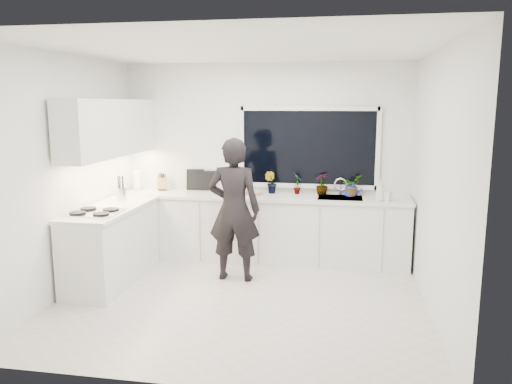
# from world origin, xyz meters

# --- Properties ---
(floor) EXTENTS (4.00, 3.50, 0.02)m
(floor) POSITION_xyz_m (0.00, 0.00, -0.01)
(floor) COLOR beige
(floor) RESTS_ON ground
(wall_back) EXTENTS (4.00, 0.02, 2.70)m
(wall_back) POSITION_xyz_m (0.00, 1.76, 1.35)
(wall_back) COLOR white
(wall_back) RESTS_ON ground
(wall_left) EXTENTS (0.02, 3.50, 2.70)m
(wall_left) POSITION_xyz_m (-2.01, 0.00, 1.35)
(wall_left) COLOR white
(wall_left) RESTS_ON ground
(wall_right) EXTENTS (0.02, 3.50, 2.70)m
(wall_right) POSITION_xyz_m (2.01, 0.00, 1.35)
(wall_right) COLOR white
(wall_right) RESTS_ON ground
(ceiling) EXTENTS (4.00, 3.50, 0.02)m
(ceiling) POSITION_xyz_m (0.00, 0.00, 2.71)
(ceiling) COLOR white
(ceiling) RESTS_ON wall_back
(window) EXTENTS (1.80, 0.02, 1.00)m
(window) POSITION_xyz_m (0.60, 1.73, 1.55)
(window) COLOR black
(window) RESTS_ON wall_back
(base_cabinets_back) EXTENTS (3.92, 0.58, 0.88)m
(base_cabinets_back) POSITION_xyz_m (0.00, 1.45, 0.44)
(base_cabinets_back) COLOR white
(base_cabinets_back) RESTS_ON floor
(base_cabinets_left) EXTENTS (0.58, 1.60, 0.88)m
(base_cabinets_left) POSITION_xyz_m (-1.67, 0.35, 0.44)
(base_cabinets_left) COLOR white
(base_cabinets_left) RESTS_ON floor
(countertop_back) EXTENTS (3.94, 0.62, 0.04)m
(countertop_back) POSITION_xyz_m (0.00, 1.44, 0.90)
(countertop_back) COLOR silver
(countertop_back) RESTS_ON base_cabinets_back
(countertop_left) EXTENTS (0.62, 1.60, 0.04)m
(countertop_left) POSITION_xyz_m (-1.67, 0.35, 0.90)
(countertop_left) COLOR silver
(countertop_left) RESTS_ON base_cabinets_left
(upper_cabinets) EXTENTS (0.34, 2.10, 0.70)m
(upper_cabinets) POSITION_xyz_m (-1.79, 0.70, 1.85)
(upper_cabinets) COLOR white
(upper_cabinets) RESTS_ON wall_left
(sink) EXTENTS (0.58, 0.42, 0.14)m
(sink) POSITION_xyz_m (1.05, 1.45, 0.87)
(sink) COLOR silver
(sink) RESTS_ON countertop_back
(faucet) EXTENTS (0.03, 0.03, 0.22)m
(faucet) POSITION_xyz_m (1.05, 1.65, 1.03)
(faucet) COLOR silver
(faucet) RESTS_ON countertop_back
(stovetop) EXTENTS (0.56, 0.48, 0.03)m
(stovetop) POSITION_xyz_m (-1.69, -0.00, 0.94)
(stovetop) COLOR black
(stovetop) RESTS_ON countertop_left
(person) EXTENTS (0.64, 0.42, 1.75)m
(person) POSITION_xyz_m (-0.22, 0.66, 0.88)
(person) COLOR black
(person) RESTS_ON floor
(pizza_tray) EXTENTS (0.53, 0.46, 0.03)m
(pizza_tray) POSITION_xyz_m (-0.24, 1.42, 0.94)
(pizza_tray) COLOR silver
(pizza_tray) RESTS_ON countertop_back
(pizza) EXTENTS (0.48, 0.42, 0.01)m
(pizza) POSITION_xyz_m (-0.24, 1.42, 0.95)
(pizza) COLOR #B63918
(pizza) RESTS_ON pizza_tray
(watering_can) EXTENTS (0.14, 0.14, 0.13)m
(watering_can) POSITION_xyz_m (1.19, 1.61, 0.98)
(watering_can) COLOR #1630D4
(watering_can) RESTS_ON countertop_back
(paper_towel_roll) EXTENTS (0.12, 0.12, 0.26)m
(paper_towel_roll) POSITION_xyz_m (-1.83, 1.55, 1.05)
(paper_towel_roll) COLOR white
(paper_towel_roll) RESTS_ON countertop_back
(knife_block) EXTENTS (0.15, 0.13, 0.22)m
(knife_block) POSITION_xyz_m (-1.47, 1.59, 1.03)
(knife_block) COLOR brown
(knife_block) RESTS_ON countertop_back
(utensil_crock) EXTENTS (0.16, 0.16, 0.16)m
(utensil_crock) POSITION_xyz_m (-1.73, 0.80, 1.00)
(utensil_crock) COLOR silver
(utensil_crock) RESTS_ON countertop_left
(picture_frame_large) EXTENTS (0.22, 0.06, 0.28)m
(picture_frame_large) POSITION_xyz_m (-0.81, 1.69, 1.06)
(picture_frame_large) COLOR black
(picture_frame_large) RESTS_ON countertop_back
(picture_frame_small) EXTENTS (0.25, 0.05, 0.30)m
(picture_frame_small) POSITION_xyz_m (-1.01, 1.69, 1.07)
(picture_frame_small) COLOR black
(picture_frame_small) RESTS_ON countertop_back
(herb_plants) EXTENTS (1.34, 0.32, 0.30)m
(herb_plants) POSITION_xyz_m (0.78, 1.61, 1.06)
(herb_plants) COLOR #26662D
(herb_plants) RESTS_ON countertop_back
(soap_bottles) EXTENTS (0.22, 0.12, 0.28)m
(soap_bottles) POSITION_xyz_m (1.58, 1.30, 1.05)
(soap_bottles) COLOR #D8BF66
(soap_bottles) RESTS_ON countertop_back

